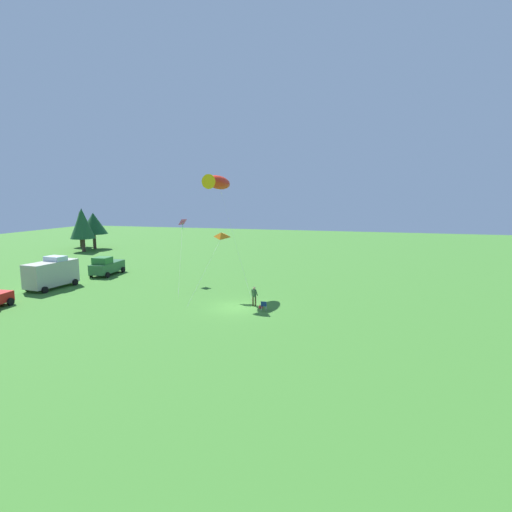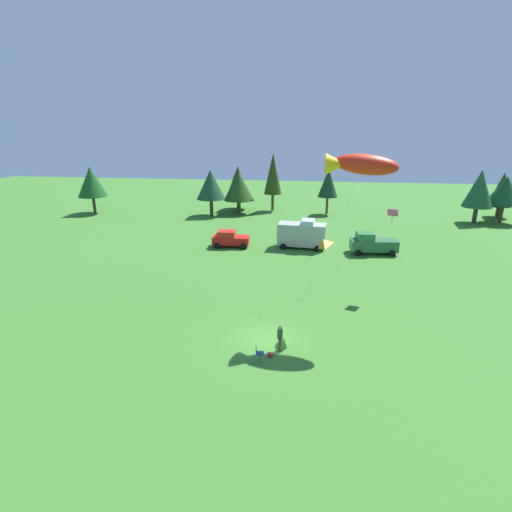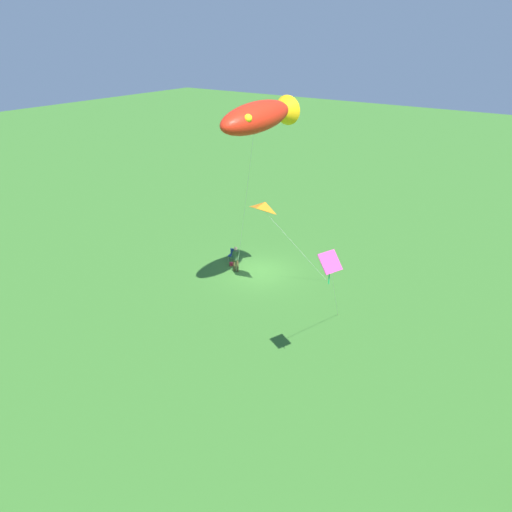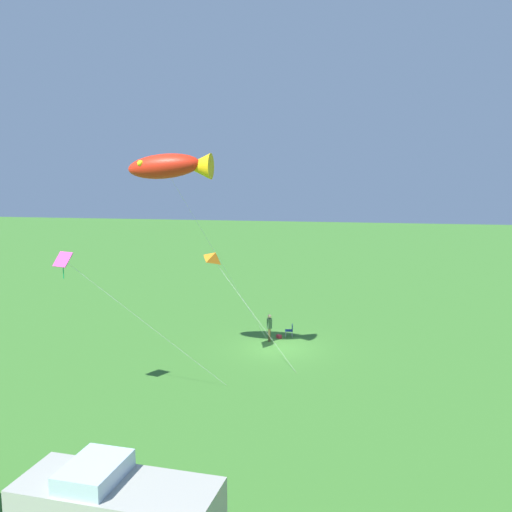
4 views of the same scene
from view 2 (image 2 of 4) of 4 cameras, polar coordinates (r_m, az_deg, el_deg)
The scene contains 11 objects.
ground_plane at distance 26.98m, azimuth 1.73°, elevation -11.69°, with size 160.00×160.00×0.00m, color #387128.
person_kite_flyer at distance 25.22m, azimuth 3.45°, elevation -11.33°, with size 0.41×0.59×1.74m.
folding_chair at distance 24.56m, azimuth 0.33°, elevation -13.61°, with size 0.55×0.55×0.82m.
backpack_on_grass at distance 25.07m, azimuth 2.03°, elevation -13.92°, with size 0.32×0.22×0.22m, color #AE2731.
car_red_sedan at distance 46.39m, azimuth -3.75°, elevation 2.49°, with size 4.28×2.37×1.89m.
van_motorhome_grey at distance 45.96m, azimuth 6.60°, elevation 3.15°, with size 5.59×3.05×3.34m.
truck_green_flatbed at distance 45.61m, azimuth 16.26°, elevation 1.71°, with size 5.14×2.73×2.34m.
treeline_distant at distance 62.78m, azimuth 6.91°, elevation 10.06°, with size 67.00×10.61×9.29m.
kite_large_fish at distance 27.38m, azimuth 14.46°, elevation 12.55°, with size 7.20×6.09×11.85m.
kite_diamond_rainbow at distance 33.95m, azimuth 18.55°, elevation 5.46°, with size 7.63×3.22×7.09m.
kite_delta_orange at distance 26.98m, azimuth 9.54°, elevation 1.89°, with size 5.32×2.27×6.38m.
Camera 2 is at (2.27, -23.31, 13.39)m, focal length 28.00 mm.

